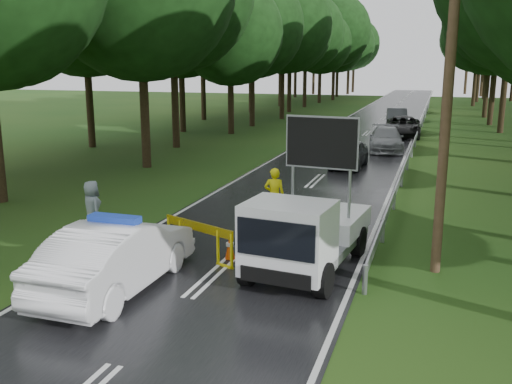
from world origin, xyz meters
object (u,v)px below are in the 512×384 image
at_px(police_sedan, 117,256).
at_px(barrier, 198,232).
at_px(civilian, 262,234).
at_px(queue_car_fourth, 397,118).
at_px(officer, 274,196).
at_px(queue_car_first, 349,154).
at_px(work_truck, 305,233).
at_px(queue_car_second, 386,139).
at_px(queue_car_third, 402,127).

relative_size(police_sedan, barrier, 2.13).
relative_size(civilian, queue_car_fourth, 0.38).
xyz_separation_m(barrier, civilian, (1.73, 0.05, 0.08)).
distance_m(officer, queue_car_first, 11.04).
distance_m(barrier, civilian, 1.74).
bearing_deg(work_truck, queue_car_second, 96.06).
relative_size(queue_car_second, queue_car_third, 0.91).
bearing_deg(barrier, queue_car_fourth, 108.75).
relative_size(barrier, queue_car_first, 0.59).
bearing_deg(barrier, civilian, 24.53).
bearing_deg(barrier, officer, 99.80).
xyz_separation_m(officer, queue_car_fourth, (1.57, 30.52, -0.18)).
relative_size(officer, queue_car_fourth, 0.41).
bearing_deg(queue_car_first, officer, -91.87).
height_order(work_truck, civilian, work_truck).
height_order(work_truck, queue_car_third, work_truck).
relative_size(queue_car_third, queue_car_fourth, 1.17).
height_order(work_truck, barrier, work_truck).
relative_size(work_truck, civilian, 2.86).
distance_m(work_truck, queue_car_first, 15.13).
height_order(barrier, queue_car_second, queue_car_second).
relative_size(barrier, queue_car_third, 0.44).
height_order(queue_car_first, queue_car_fourth, queue_car_fourth).
relative_size(civilian, queue_car_second, 0.36).
distance_m(officer, queue_car_third, 23.91).
xyz_separation_m(police_sedan, work_truck, (3.83, 2.41, 0.21)).
distance_m(work_truck, officer, 4.50).
bearing_deg(officer, work_truck, 104.51).
bearing_deg(queue_car_second, queue_car_fourth, 84.75).
xyz_separation_m(queue_car_first, queue_car_third, (1.75, 12.77, 0.07)).
bearing_deg(queue_car_second, civilian, -100.19).
bearing_deg(officer, queue_car_fourth, -104.03).
bearing_deg(officer, queue_car_third, -107.02).
bearing_deg(officer, queue_car_first, -104.81).
bearing_deg(queue_car_second, work_truck, -97.07).
bearing_deg(queue_car_third, civilian, -96.15).
height_order(civilian, queue_car_third, civilian).
bearing_deg(barrier, police_sedan, -88.11).
relative_size(queue_car_second, queue_car_fourth, 1.07).
bearing_deg(queue_car_second, police_sedan, -106.31).
height_order(officer, queue_car_fourth, officer).
distance_m(civilian, queue_car_fourth, 34.48).
distance_m(police_sedan, queue_car_third, 30.57).
bearing_deg(queue_car_second, queue_car_third, 78.85).
xyz_separation_m(officer, queue_car_third, (2.47, 23.78, -0.19)).
bearing_deg(police_sedan, queue_car_first, -98.27).
distance_m(work_truck, barrier, 2.89).
relative_size(civilian, queue_car_third, 0.33).
bearing_deg(queue_car_first, civilian, -87.81).
xyz_separation_m(work_truck, queue_car_third, (0.52, 27.84, -0.29)).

